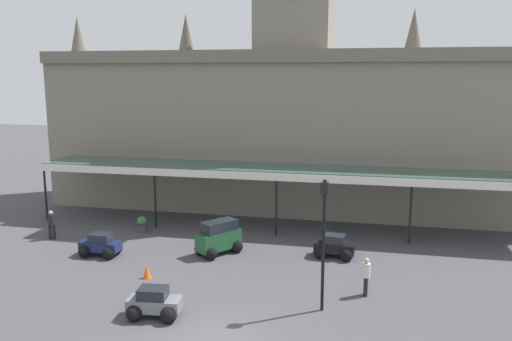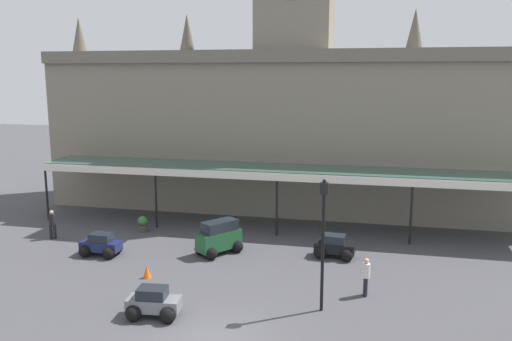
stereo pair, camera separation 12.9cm
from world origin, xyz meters
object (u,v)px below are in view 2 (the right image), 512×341
(car_grey_sedan, at_px, (154,304))
(traffic_cone, at_px, (147,272))
(victorian_lamppost, at_px, (323,231))
(car_green_van, at_px, (219,239))
(pedestrian_beside_cars, at_px, (366,275))
(car_navy_sedan, at_px, (101,246))
(car_black_sedan, at_px, (335,248))
(pedestrian_crossing_forecourt, at_px, (52,223))
(planter_near_kerb, at_px, (143,224))

(car_grey_sedan, relative_size, traffic_cone, 3.49)
(victorian_lamppost, bearing_deg, car_green_van, 136.72)
(car_green_van, relative_size, pedestrian_beside_cars, 1.54)
(car_green_van, height_order, car_navy_sedan, car_green_van)
(car_navy_sedan, bearing_deg, car_black_sedan, 11.13)
(pedestrian_crossing_forecourt, relative_size, planter_near_kerb, 1.74)
(pedestrian_beside_cars, xyz_separation_m, victorian_lamppost, (-1.69, -1.81, 2.39))
(car_navy_sedan, distance_m, victorian_lamppost, 12.79)
(car_green_van, xyz_separation_m, car_navy_sedan, (-5.94, -1.58, -0.30))
(car_navy_sedan, relative_size, pedestrian_beside_cars, 1.23)
(car_grey_sedan, bearing_deg, car_black_sedan, 52.32)
(car_green_van, bearing_deg, pedestrian_crossing_forecourt, 177.96)
(car_black_sedan, bearing_deg, traffic_cone, -150.50)
(pedestrian_crossing_forecourt, bearing_deg, car_grey_sedan, -39.26)
(car_navy_sedan, relative_size, victorian_lamppost, 0.38)
(pedestrian_beside_cars, bearing_deg, planter_near_kerb, 153.77)
(car_grey_sedan, distance_m, victorian_lamppost, 7.17)
(pedestrian_crossing_forecourt, relative_size, victorian_lamppost, 0.31)
(traffic_cone, bearing_deg, car_green_van, 59.42)
(planter_near_kerb, bearing_deg, car_black_sedan, -9.73)
(planter_near_kerb, bearing_deg, car_grey_sedan, -63.25)
(car_navy_sedan, xyz_separation_m, traffic_cone, (3.62, -2.35, -0.20))
(traffic_cone, bearing_deg, car_black_sedan, 29.50)
(pedestrian_beside_cars, relative_size, victorian_lamppost, 0.31)
(traffic_cone, distance_m, planter_near_kerb, 7.43)
(car_navy_sedan, relative_size, pedestrian_crossing_forecourt, 1.23)
(victorian_lamppost, height_order, traffic_cone, victorian_lamppost)
(car_green_van, xyz_separation_m, victorian_lamppost, (5.89, -5.55, 2.49))
(car_grey_sedan, bearing_deg, pedestrian_crossing_forecourt, 140.74)
(car_green_van, xyz_separation_m, pedestrian_beside_cars, (7.59, -3.74, 0.10))
(car_grey_sedan, height_order, traffic_cone, car_grey_sedan)
(car_green_van, xyz_separation_m, traffic_cone, (-2.32, -3.93, -0.50))
(pedestrian_crossing_forecourt, relative_size, pedestrian_beside_cars, 1.00)
(car_grey_sedan, relative_size, victorian_lamppost, 0.40)
(car_navy_sedan, distance_m, traffic_cone, 4.32)
(car_green_van, height_order, car_black_sedan, car_green_van)
(car_green_van, height_order, pedestrian_crossing_forecourt, car_green_van)
(car_black_sedan, relative_size, car_grey_sedan, 1.00)
(car_navy_sedan, bearing_deg, pedestrian_crossing_forecourt, 154.72)
(pedestrian_beside_cars, height_order, traffic_cone, pedestrian_beside_cars)
(pedestrian_crossing_forecourt, xyz_separation_m, victorian_lamppost, (15.94, -5.91, 2.39))
(victorian_lamppost, distance_m, traffic_cone, 8.89)
(car_grey_sedan, xyz_separation_m, victorian_lamppost, (6.31, 1.96, 2.79))
(car_black_sedan, height_order, car_navy_sedan, same)
(car_green_van, bearing_deg, victorian_lamppost, -43.28)
(car_green_van, bearing_deg, car_black_sedan, 7.28)
(car_green_van, xyz_separation_m, car_grey_sedan, (-0.42, -7.51, -0.30))
(car_black_sedan, height_order, car_grey_sedan, same)
(car_green_van, distance_m, car_grey_sedan, 7.53)
(car_black_sedan, bearing_deg, victorian_lamppost, -90.70)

